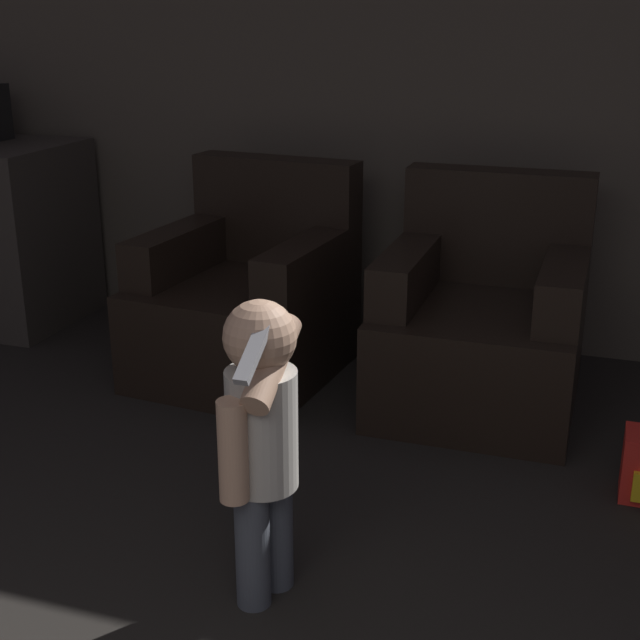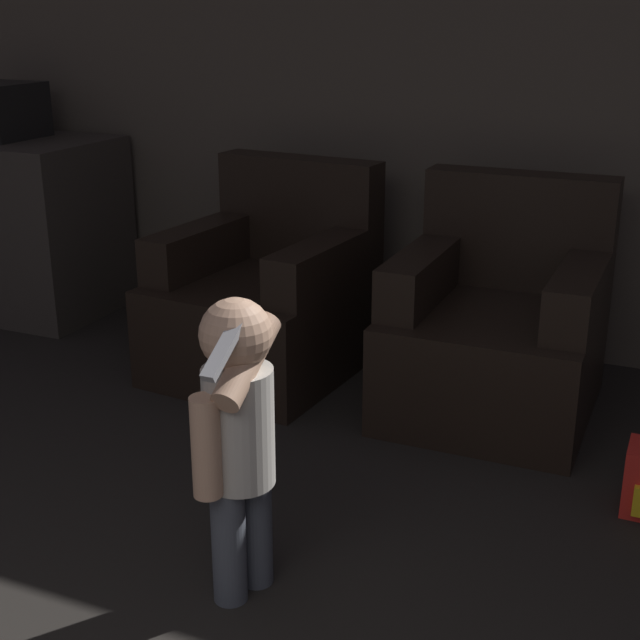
# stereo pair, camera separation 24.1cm
# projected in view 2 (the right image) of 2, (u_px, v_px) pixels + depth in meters

# --- Properties ---
(wall_back) EXTENTS (8.40, 0.05, 2.60)m
(wall_back) POSITION_uv_depth(u_px,v_px,m) (541.00, 61.00, 3.74)
(wall_back) COLOR #51493F
(wall_back) RESTS_ON ground_plane
(armchair_left) EXTENTS (0.84, 0.91, 0.89)m
(armchair_left) POSITION_uv_depth(u_px,v_px,m) (267.00, 299.00, 3.86)
(armchair_left) COLOR black
(armchair_left) RESTS_ON ground_plane
(armchair_right) EXTENTS (0.76, 0.84, 0.89)m
(armchair_right) POSITION_uv_depth(u_px,v_px,m) (497.00, 331.00, 3.48)
(armchair_right) COLOR black
(armchair_right) RESTS_ON ground_plane
(person_toddler) EXTENTS (0.19, 0.33, 0.84)m
(person_toddler) POSITION_uv_depth(u_px,v_px,m) (237.00, 427.00, 2.28)
(person_toddler) COLOR #474C56
(person_toddler) RESTS_ON ground_plane
(kitchen_counter) EXTENTS (1.04, 0.69, 0.89)m
(kitchen_counter) POSITION_uv_depth(u_px,v_px,m) (13.00, 224.00, 4.64)
(kitchen_counter) COLOR #38332D
(kitchen_counter) RESTS_ON ground_plane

